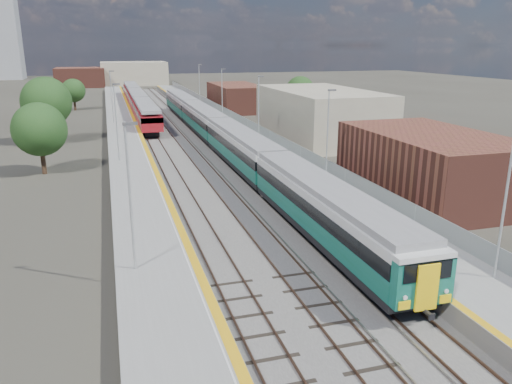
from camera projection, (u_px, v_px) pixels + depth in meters
name	position (u px, v px, depth m)	size (l,w,h in m)	color
ground	(195.00, 138.00, 67.06)	(320.00, 320.00, 0.00)	#47443A
ballast_bed	(175.00, 135.00, 68.73)	(10.50, 155.00, 0.06)	#565451
tracks	(178.00, 133.00, 70.42)	(8.96, 160.00, 0.17)	#4C3323
platform_right	(228.00, 129.00, 70.63)	(4.70, 155.00, 8.52)	slate
platform_left	(124.00, 134.00, 66.74)	(4.30, 155.00, 8.52)	slate
buildings	(76.00, 50.00, 140.61)	(72.00, 185.50, 40.00)	brown
green_train	(220.00, 131.00, 58.51)	(2.92, 81.28, 3.21)	black
red_train	(138.00, 101.00, 91.60)	(2.91, 58.92, 3.67)	black
tree_a	(39.00, 130.00, 47.01)	(5.06, 5.06, 6.86)	#382619
tree_b	(46.00, 102.00, 61.79)	(6.12, 6.12, 8.30)	#382619
tree_c	(73.00, 91.00, 94.41)	(4.39, 4.39, 5.95)	#382619
tree_d	(300.00, 91.00, 86.43)	(5.09, 5.09, 6.89)	#382619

